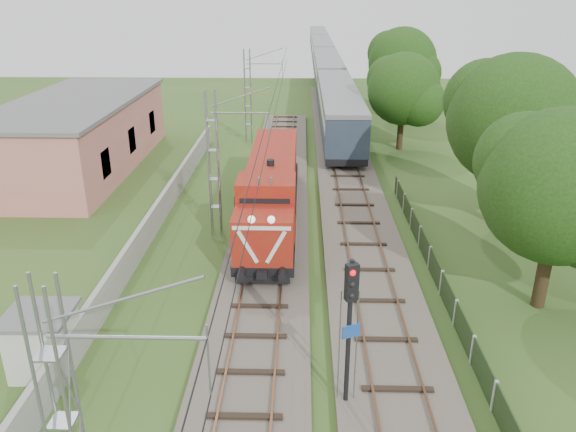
{
  "coord_description": "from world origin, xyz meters",
  "views": [
    {
      "loc": [
        1.71,
        -16.68,
        12.81
      ],
      "look_at": [
        1.06,
        9.26,
        2.2
      ],
      "focal_mm": 35.0,
      "sensor_mm": 36.0,
      "label": 1
    }
  ],
  "objects_px": {
    "coach_rake": "(324,59)",
    "relay_hut": "(43,341)",
    "signal_post": "(350,311)",
    "locomotive": "(271,189)"
  },
  "relations": [
    {
      "from": "locomotive",
      "to": "signal_post",
      "type": "bearing_deg",
      "value": -78.22
    },
    {
      "from": "locomotive",
      "to": "signal_post",
      "type": "xyz_separation_m",
      "value": [
        3.23,
        -15.48,
        1.56
      ]
    },
    {
      "from": "locomotive",
      "to": "signal_post",
      "type": "relative_size",
      "value": 3.01
    },
    {
      "from": "locomotive",
      "to": "relay_hut",
      "type": "distance_m",
      "value": 15.57
    },
    {
      "from": "coach_rake",
      "to": "relay_hut",
      "type": "distance_m",
      "value": 72.69
    },
    {
      "from": "signal_post",
      "to": "relay_hut",
      "type": "distance_m",
      "value": 11.07
    },
    {
      "from": "relay_hut",
      "to": "signal_post",
      "type": "bearing_deg",
      "value": -9.68
    },
    {
      "from": "coach_rake",
      "to": "relay_hut",
      "type": "height_order",
      "value": "coach_rake"
    },
    {
      "from": "relay_hut",
      "to": "coach_rake",
      "type": "bearing_deg",
      "value": 80.18
    },
    {
      "from": "locomotive",
      "to": "signal_post",
      "type": "distance_m",
      "value": 15.89
    }
  ]
}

